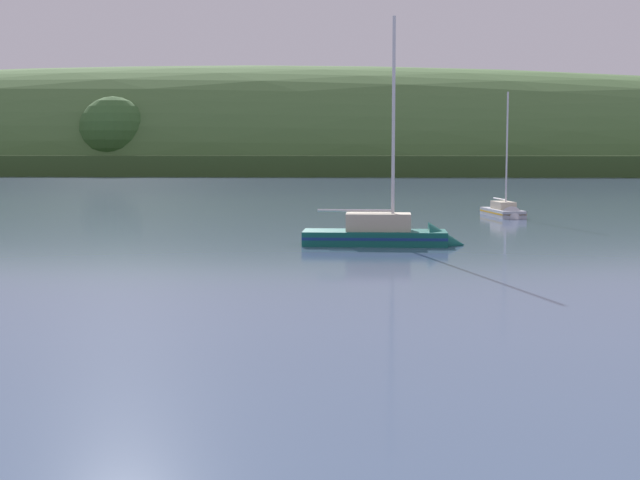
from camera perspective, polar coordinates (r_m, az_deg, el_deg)
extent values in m
cube|color=#314A21|center=(201.48, 4.04, 4.74)|extent=(546.61, 64.32, 4.04)
ellipsoid|color=#476B38|center=(224.37, -6.27, 4.31)|extent=(437.68, 78.96, 50.11)
sphere|color=#38602D|center=(198.72, -12.73, 6.64)|extent=(14.41, 14.41, 14.41)
cube|color=#ADB2BC|center=(75.87, 11.29, 1.46)|extent=(2.88, 6.05, 1.18)
cone|color=#ADB2BC|center=(73.14, 12.03, 1.29)|extent=(2.10, 1.74, 1.89)
cube|color=gold|center=(75.85, 11.30, 1.70)|extent=(2.90, 6.06, 0.12)
cube|color=#BCB299|center=(75.68, 11.34, 2.13)|extent=(1.74, 2.80, 0.62)
cylinder|color=silver|center=(74.98, 11.55, 5.45)|extent=(0.14, 0.14, 9.38)
cylinder|color=silver|center=(76.54, 11.12, 2.52)|extent=(0.60, 3.03, 0.11)
cube|color=#0F564C|center=(52.70, 3.42, -0.26)|extent=(8.29, 2.95, 1.56)
cone|color=#0F564C|center=(52.84, 7.87, -0.29)|extent=(2.14, 2.64, 2.57)
cube|color=navy|center=(52.66, 3.42, 0.18)|extent=(8.29, 2.98, 0.17)
cube|color=#BCB299|center=(52.58, 3.65, 1.13)|extent=(3.75, 1.94, 1.00)
cylinder|color=silver|center=(52.43, 4.59, 7.18)|extent=(0.19, 0.19, 12.10)
cylinder|color=silver|center=(52.55, 2.20, 1.84)|extent=(4.31, 0.30, 0.15)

